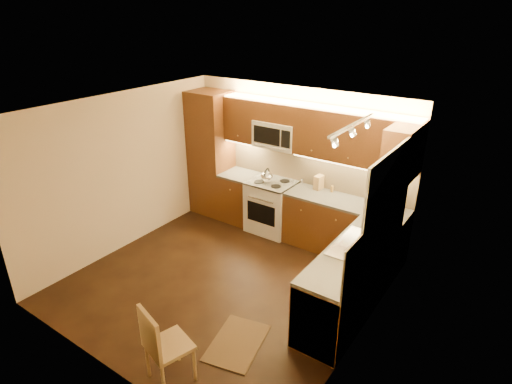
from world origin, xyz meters
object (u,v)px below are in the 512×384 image
Objects in this scene: stove at (272,206)px; sink at (358,241)px; knife_block at (319,182)px; soap_bottle at (390,219)px; microwave at (277,134)px; dining_chair at (169,344)px; toaster_oven at (382,200)px; kettle at (267,175)px.

stove is 1.07× the size of sink.
knife_block reaches higher than stove.
soap_bottle is at bearing 79.37° from sink.
microwave reaches higher than dining_chair.
sink is at bearing -81.65° from soap_bottle.
microwave is 1.88× the size of toaster_oven.
toaster_oven is (-0.14, 1.27, 0.05)m from sink.
stove is 0.97× the size of dining_chair.
sink is at bearing -41.93° from knife_block.
dining_chair is at bearing -74.80° from stove.
toaster_oven is 0.58m from soap_bottle.
microwave reaches higher than knife_block.
microwave is at bearing 147.79° from sink.
soap_bottle is at bearing -17.10° from knife_block.
knife_block is (0.84, 0.28, -0.03)m from kettle.
knife_block is at bearing 14.36° from kettle.
microwave is 2.32m from soap_bottle.
soap_bottle is at bearing -50.11° from toaster_oven.
kettle is 0.62× the size of toaster_oven.
microwave is at bearing 90.00° from stove.
sink is 3.70× the size of knife_block.
soap_bottle is (1.37, -0.57, -0.03)m from knife_block.
soap_bottle reaches higher than stove.
knife_block is 1.33× the size of soap_bottle.
microwave reaches higher than toaster_oven.
microwave reaches higher than kettle.
kettle is 1.07× the size of knife_block.
kettle reaches higher than dining_chair.
stove is 3.69× the size of kettle.
kettle is (-0.07, -0.06, 0.58)m from stove.
microwave reaches higher than stove.
kettle is 2.23m from soap_bottle.
soap_bottle is (0.29, -0.50, -0.03)m from toaster_oven.
sink reaches higher than dining_chair.
knife_block is 1.49m from soap_bottle.
stove is 2.28× the size of toaster_oven.
dining_chair is (-1.08, -2.25, -0.50)m from sink.
dining_chair is (-0.94, -3.52, -0.55)m from toaster_oven.
kettle reaches higher than knife_block.
microwave is at bearing 67.48° from kettle.
stove is 3.50m from dining_chair.
stove is 2.35m from sink.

